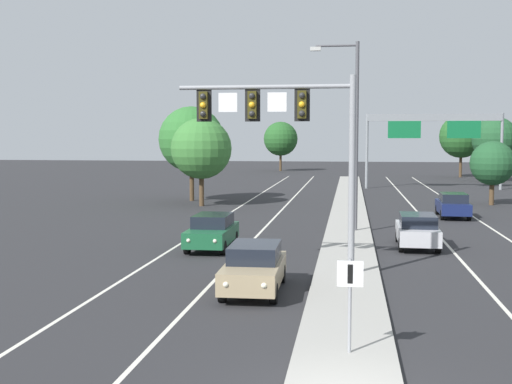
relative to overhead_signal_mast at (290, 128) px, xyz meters
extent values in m
cube|color=#9E9B93|center=(2.11, 6.22, -5.39)|extent=(2.40, 110.00, 0.15)
cube|color=silver|center=(-2.59, 13.22, -5.47)|extent=(0.14, 100.00, 0.01)
cube|color=silver|center=(6.81, 13.22, -5.47)|extent=(0.14, 100.00, 0.01)
cube|color=silver|center=(-5.89, 13.22, -5.47)|extent=(0.14, 100.00, 0.01)
cube|color=silver|center=(10.11, 13.22, -5.47)|extent=(0.14, 100.00, 0.01)
cylinder|color=gray|center=(2.25, 0.01, -1.72)|extent=(0.24, 0.24, 7.20)
cylinder|color=gray|center=(-0.93, 0.01, 1.48)|extent=(6.37, 0.16, 0.16)
cube|color=black|center=(0.43, 0.05, 0.83)|extent=(0.56, 0.06, 1.20)
cube|color=#38330F|center=(0.43, 0.01, 0.83)|extent=(0.32, 0.32, 1.00)
sphere|color=#282828|center=(0.43, -0.16, 1.15)|extent=(0.22, 0.22, 0.22)
sphere|color=#F2A819|center=(0.43, -0.16, 0.83)|extent=(0.22, 0.22, 0.22)
sphere|color=#282828|center=(0.43, -0.16, 0.51)|extent=(0.22, 0.22, 0.22)
cube|color=black|center=(-1.39, 0.05, 0.83)|extent=(0.56, 0.06, 1.20)
cube|color=#38330F|center=(-1.39, 0.01, 0.83)|extent=(0.32, 0.32, 1.00)
sphere|color=#282828|center=(-1.39, -0.16, 1.15)|extent=(0.22, 0.22, 0.22)
sphere|color=#F2A819|center=(-1.39, -0.16, 0.83)|extent=(0.22, 0.22, 0.22)
sphere|color=#282828|center=(-1.39, -0.16, 0.51)|extent=(0.22, 0.22, 0.22)
cube|color=black|center=(-3.21, 0.05, 0.83)|extent=(0.56, 0.06, 1.20)
cube|color=#38330F|center=(-3.21, 0.01, 0.83)|extent=(0.32, 0.32, 1.00)
sphere|color=#282828|center=(-3.21, -0.16, 1.15)|extent=(0.22, 0.22, 0.22)
sphere|color=#F2A819|center=(-3.21, -0.16, 0.83)|extent=(0.22, 0.22, 0.22)
sphere|color=#282828|center=(-3.21, -0.16, 0.51)|extent=(0.22, 0.22, 0.22)
cube|color=white|center=(-0.48, -0.01, 0.93)|extent=(0.70, 0.04, 0.70)
cube|color=white|center=(-2.30, -0.01, 0.93)|extent=(0.70, 0.04, 0.70)
cylinder|color=gray|center=(2.21, -9.01, -4.22)|extent=(0.08, 0.08, 2.20)
cube|color=white|center=(2.21, -9.04, -3.47)|extent=(0.60, 0.03, 0.60)
cube|color=black|center=(2.21, -9.06, -3.47)|extent=(0.12, 0.01, 0.44)
cylinder|color=#4C4C51|center=(2.49, 11.52, -0.32)|extent=(0.20, 0.20, 10.00)
cylinder|color=#4C4C51|center=(1.39, 11.52, 4.48)|extent=(2.20, 0.12, 0.12)
cube|color=#B7B7B2|center=(0.29, 11.52, 4.33)|extent=(0.56, 0.28, 0.20)
cube|color=tan|center=(-0.93, -2.74, -4.80)|extent=(1.89, 4.43, 0.70)
cube|color=black|center=(-0.93, -2.52, -4.17)|extent=(1.63, 2.41, 0.56)
sphere|color=#EAE5C6|center=(-0.31, -4.91, -4.75)|extent=(0.18, 0.18, 0.18)
sphere|color=#EAE5C6|center=(-1.46, -4.93, -4.75)|extent=(0.18, 0.18, 0.18)
cylinder|color=black|center=(-0.10, -4.23, -5.15)|extent=(0.23, 0.64, 0.64)
cylinder|color=black|center=(-1.70, -4.26, -5.15)|extent=(0.23, 0.64, 0.64)
cylinder|color=black|center=(-0.16, -1.23, -5.15)|extent=(0.23, 0.64, 0.64)
cylinder|color=black|center=(-1.76, -1.26, -5.15)|extent=(0.23, 0.64, 0.64)
cube|color=#195633|center=(-4.07, 5.38, -4.80)|extent=(1.82, 4.41, 0.70)
cube|color=black|center=(-4.07, 5.60, -4.17)|extent=(1.60, 2.38, 0.56)
sphere|color=#EAE5C6|center=(-3.48, 3.21, -4.75)|extent=(0.18, 0.18, 0.18)
sphere|color=#EAE5C6|center=(-4.63, 3.20, -4.75)|extent=(0.18, 0.18, 0.18)
cylinder|color=black|center=(-3.26, 3.89, -5.15)|extent=(0.22, 0.64, 0.64)
cylinder|color=black|center=(-4.86, 3.88, -5.15)|extent=(0.22, 0.64, 0.64)
cylinder|color=black|center=(-3.28, 6.89, -5.15)|extent=(0.22, 0.64, 0.64)
cylinder|color=black|center=(-4.88, 6.88, -5.15)|extent=(0.22, 0.64, 0.64)
cube|color=#B7B7BC|center=(5.31, 7.19, -4.80)|extent=(1.90, 4.44, 0.70)
cube|color=black|center=(5.31, 6.97, -4.17)|extent=(1.64, 2.41, 0.56)
sphere|color=#EAE5C6|center=(4.78, 9.38, -4.75)|extent=(0.18, 0.18, 0.18)
sphere|color=#EAE5C6|center=(5.94, 9.35, -4.75)|extent=(0.18, 0.18, 0.18)
cylinder|color=black|center=(4.55, 8.70, -5.15)|extent=(0.23, 0.64, 0.64)
cylinder|color=black|center=(6.15, 8.67, -5.15)|extent=(0.23, 0.64, 0.64)
cylinder|color=black|center=(4.48, 5.71, -5.15)|extent=(0.23, 0.64, 0.64)
cylinder|color=black|center=(6.08, 5.67, -5.15)|extent=(0.23, 0.64, 0.64)
cube|color=#141E4C|center=(8.72, 19.35, -4.80)|extent=(1.92, 4.45, 0.70)
cube|color=black|center=(8.71, 19.13, -4.17)|extent=(1.65, 2.42, 0.56)
sphere|color=#EAE5C6|center=(8.20, 21.54, -4.75)|extent=(0.18, 0.18, 0.18)
sphere|color=#EAE5C6|center=(9.35, 21.51, -4.75)|extent=(0.18, 0.18, 0.18)
cylinder|color=black|center=(7.96, 20.87, -5.15)|extent=(0.24, 0.65, 0.64)
cylinder|color=black|center=(9.56, 20.83, -5.15)|extent=(0.24, 0.65, 0.64)
cylinder|color=black|center=(7.88, 17.87, -5.15)|extent=(0.24, 0.65, 0.64)
cylinder|color=black|center=(9.47, 17.83, -5.15)|extent=(0.24, 0.65, 0.64)
cylinder|color=gray|center=(3.81, 43.34, -1.72)|extent=(0.28, 0.28, 7.50)
cylinder|color=gray|center=(16.81, 43.34, -1.72)|extent=(0.28, 0.28, 7.50)
cube|color=gray|center=(10.31, 43.34, 1.63)|extent=(13.00, 0.36, 0.70)
cube|color=#0F6033|center=(7.45, 43.14, 0.43)|extent=(3.20, 0.08, 1.70)
cube|color=#0F6033|center=(13.17, 43.14, 0.43)|extent=(3.20, 0.08, 1.70)
cylinder|color=#4C3823|center=(12.84, 27.91, -4.55)|extent=(0.36, 0.36, 1.84)
sphere|color=#1E4C28|center=(12.84, 27.91, -2.29)|extent=(3.36, 3.36, 3.36)
cylinder|color=#4C3823|center=(-8.42, 76.81, -4.04)|extent=(0.36, 0.36, 2.85)
sphere|color=#235623|center=(-8.42, 76.81, -0.54)|extent=(5.21, 5.21, 5.21)
cylinder|color=#4C3823|center=(18.76, 56.00, -4.04)|extent=(0.36, 0.36, 2.85)
sphere|color=#1E4C28|center=(18.76, 56.00, -0.54)|extent=(5.21, 5.21, 5.21)
cylinder|color=#4C3823|center=(16.26, 63.95, -3.94)|extent=(0.36, 0.36, 3.05)
sphere|color=#235623|center=(16.26, 63.95, -0.18)|extent=(5.58, 5.58, 5.58)
cylinder|color=#4C3823|center=(-8.81, 24.06, -4.23)|extent=(0.36, 0.36, 2.48)
sphere|color=#387533|center=(-8.81, 24.06, -1.17)|extent=(4.54, 4.54, 4.54)
cylinder|color=#4C3823|center=(-10.50, 27.95, -4.03)|extent=(0.36, 0.36, 2.88)
sphere|color=#2D6B2D|center=(-10.50, 27.95, -0.48)|extent=(5.27, 5.27, 5.27)
camera|label=1|loc=(2.19, -24.12, -0.36)|focal=46.43mm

